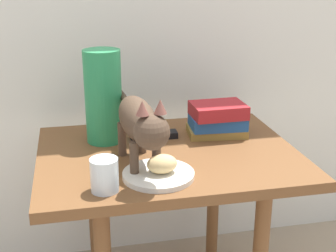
{
  "coord_description": "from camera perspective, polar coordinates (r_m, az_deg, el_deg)",
  "views": [
    {
      "loc": [
        -0.27,
        -1.26,
        1.11
      ],
      "look_at": [
        0.0,
        0.0,
        0.66
      ],
      "focal_mm": 49.78,
      "sensor_mm": 36.0,
      "label": 1
    }
  ],
  "objects": [
    {
      "name": "plate",
      "position": [
        1.23,
        -1.19,
        -5.98
      ],
      "size": [
        0.19,
        0.19,
        0.01
      ],
      "primitive_type": "cylinder",
      "color": "silver",
      "rests_on": "side_table"
    },
    {
      "name": "cat",
      "position": [
        1.24,
        -3.46,
        0.46
      ],
      "size": [
        0.11,
        0.48,
        0.23
      ],
      "color": "#4C3828",
      "rests_on": "side_table"
    },
    {
      "name": "tv_remote",
      "position": [
        1.49,
        -1.74,
        -1.13
      ],
      "size": [
        0.15,
        0.05,
        0.02
      ],
      "primitive_type": "cube",
      "rotation": [
        0.0,
        0.0,
        -0.02
      ],
      "color": "black",
      "rests_on": "side_table"
    },
    {
      "name": "bread_roll",
      "position": [
        1.21,
        -0.73,
        -4.66
      ],
      "size": [
        0.08,
        0.07,
        0.05
      ],
      "primitive_type": "ellipsoid",
      "rotation": [
        0.0,
        0.0,
        0.08
      ],
      "color": "#E0BC7A",
      "rests_on": "plate"
    },
    {
      "name": "candle_jar",
      "position": [
        1.16,
        -7.78,
        -6.17
      ],
      "size": [
        0.07,
        0.07,
        0.08
      ],
      "color": "silver",
      "rests_on": "side_table"
    },
    {
      "name": "green_vase",
      "position": [
        1.44,
        -7.92,
        3.59
      ],
      "size": [
        0.11,
        0.11,
        0.29
      ],
      "primitive_type": "cylinder",
      "color": "#288C51",
      "rests_on": "side_table"
    },
    {
      "name": "side_table",
      "position": [
        1.43,
        0.0,
        -6.21
      ],
      "size": [
        0.77,
        0.59,
        0.58
      ],
      "color": "brown",
      "rests_on": "ground"
    },
    {
      "name": "book_stack",
      "position": [
        1.51,
        6.08,
        0.82
      ],
      "size": [
        0.2,
        0.14,
        0.11
      ],
      "color": "olive",
      "rests_on": "side_table"
    }
  ]
}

